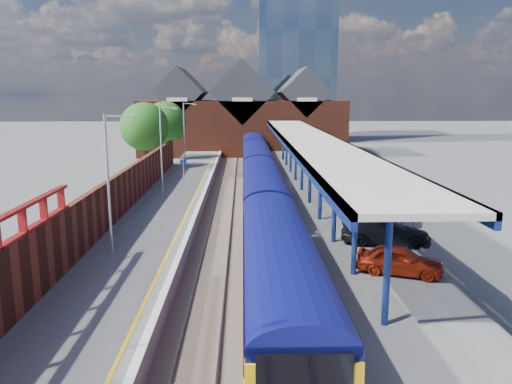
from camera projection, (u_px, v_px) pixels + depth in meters
ground at (242, 187)px, 48.90m from camera, size 240.00×240.00×0.00m
ballast_bed at (242, 210)px, 39.08m from camera, size 6.00×76.00×0.06m
rails at (242, 208)px, 39.07m from camera, size 4.51×76.00×0.14m
left_platform at (172, 204)px, 38.85m from camera, size 5.00×76.00×1.00m
right_platform at (319, 203)px, 39.14m from camera, size 6.00×76.00×1.00m
coping_left at (202, 197)px, 38.81m from camera, size 0.30×76.00×0.05m
coping_right at (283, 197)px, 38.97m from camera, size 0.30×76.00×0.05m
yellow_line at (194, 198)px, 38.80m from camera, size 0.14×76.00×0.01m
train at (259, 173)px, 43.92m from camera, size 2.87×65.90×3.45m
canopy at (310, 141)px, 40.13m from camera, size 4.50×52.00×4.48m
lamp_post_b at (111, 176)px, 24.23m from camera, size 1.48×0.18×7.00m
lamp_post_c at (163, 144)px, 39.93m from camera, size 1.48×0.18×7.00m
lamp_post_d at (185, 130)px, 55.62m from camera, size 1.48×0.18×7.00m
platform_sign at (183, 169)px, 42.37m from camera, size 0.55×0.08×2.50m
brick_wall at (116, 196)px, 32.07m from camera, size 0.35×50.00×3.86m
station_building at (242, 118)px, 75.31m from camera, size 30.00×12.12×13.78m
glass_tower at (295, 33)px, 94.30m from camera, size 14.20×14.20×40.30m
tree_near at (146, 128)px, 53.40m from camera, size 5.20×5.20×8.10m
tree_far at (166, 124)px, 61.27m from camera, size 5.20×5.20×8.10m
parked_car_red at (400, 260)px, 22.25m from camera, size 4.07×2.78×1.29m
parked_car_silver at (383, 216)px, 30.04m from camera, size 4.55×1.93×1.46m
parked_car_dark at (386, 231)px, 26.74m from camera, size 5.00×2.80×1.37m
parked_car_blue at (351, 192)px, 38.13m from camera, size 4.52×3.37×1.14m
relay_cabinet at (311, 377)px, 15.11m from camera, size 0.80×0.97×1.00m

